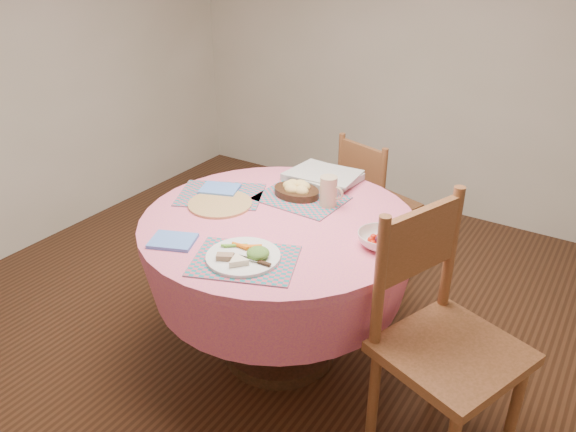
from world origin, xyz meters
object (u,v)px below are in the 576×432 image
dining_table (279,257)px  chair_right (441,334)px  dinner_plate (244,256)px  fruit_bowl (381,240)px  wicker_trivet (220,204)px  chair_back (373,201)px  latte_mug (329,191)px  bread_bowl (297,189)px

dining_table → chair_right: bearing=-8.6°
dinner_plate → fruit_bowl: bearing=44.3°
chair_right → dinner_plate: 0.80m
fruit_bowl → wicker_trivet: bearing=-176.1°
wicker_trivet → chair_back: bearing=71.9°
chair_back → fruit_bowl: (0.46, -0.96, 0.33)m
dinner_plate → latte_mug: latte_mug is taller
wicker_trivet → bread_bowl: 0.37m
wicker_trivet → fruit_bowl: fruit_bowl is taller
dining_table → dinner_plate: dinner_plate is taller
dinner_plate → bread_bowl: bearing=102.8°
chair_back → bread_bowl: chair_back is taller
chair_back → wicker_trivet: (-0.33, -1.02, 0.31)m
dining_table → fruit_bowl: 0.53m
wicker_trivet → latte_mug: bearing=31.2°
dining_table → chair_right: 0.82m
dining_table → bread_bowl: 0.35m
dinner_plate → bread_bowl: size_ratio=1.27×
chair_back → chair_right: bearing=142.6°
chair_right → dinner_plate: bearing=128.6°
chair_right → chair_back: size_ratio=1.22×
wicker_trivet → fruit_bowl: 0.79m
dining_table → dinner_plate: (0.08, -0.36, 0.22)m
dining_table → latte_mug: size_ratio=8.78×
dinner_plate → latte_mug: 0.60m
chair_right → dinner_plate: size_ratio=3.57×
wicker_trivet → latte_mug: size_ratio=2.12×
chair_back → bread_bowl: size_ratio=3.72×
chair_right → latte_mug: (-0.69, 0.36, 0.28)m
dinner_plate → bread_bowl: 0.63m
wicker_trivet → chair_right: bearing=-4.9°
chair_back → latte_mug: 0.85m
dining_table → dinner_plate: size_ratio=4.24×
chair_right → bread_bowl: 0.98m
bread_bowl → latte_mug: size_ratio=1.63×
chair_back → dinner_plate: chair_back is taller
chair_back → dining_table: bearing=105.9°
chair_right → bread_bowl: bearing=87.3°
dining_table → fruit_bowl: (0.48, 0.03, 0.22)m
fruit_bowl → chair_back: bearing=115.4°
bread_bowl → chair_right: bearing=-23.1°
wicker_trivet → bread_bowl: bearing=47.8°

